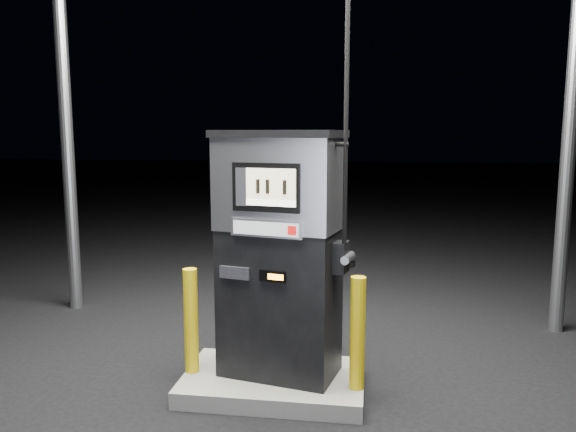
# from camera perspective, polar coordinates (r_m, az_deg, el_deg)

# --- Properties ---
(ground) EXTENTS (80.00, 80.00, 0.00)m
(ground) POSITION_cam_1_polar(r_m,az_deg,el_deg) (5.28, -1.46, -17.24)
(ground) COLOR black
(ground) RESTS_ON ground
(pump_island) EXTENTS (1.60, 1.00, 0.15)m
(pump_island) POSITION_cam_1_polar(r_m,az_deg,el_deg) (5.24, -1.46, -16.51)
(pump_island) COLOR slate
(pump_island) RESTS_ON ground
(fuel_dispenser) EXTENTS (1.24, 0.85, 4.48)m
(fuel_dispenser) POSITION_cam_1_polar(r_m,az_deg,el_deg) (4.91, -0.80, -3.65)
(fuel_dispenser) COLOR black
(fuel_dispenser) RESTS_ON pump_island
(bollard_left) EXTENTS (0.16, 0.16, 0.95)m
(bollard_left) POSITION_cam_1_polar(r_m,az_deg,el_deg) (5.17, -9.82, -10.44)
(bollard_left) COLOR gold
(bollard_left) RESTS_ON pump_island
(bollard_right) EXTENTS (0.14, 0.14, 0.96)m
(bollard_right) POSITION_cam_1_polar(r_m,az_deg,el_deg) (4.81, 7.07, -11.73)
(bollard_right) COLOR gold
(bollard_right) RESTS_ON pump_island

